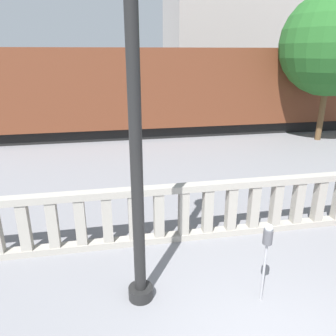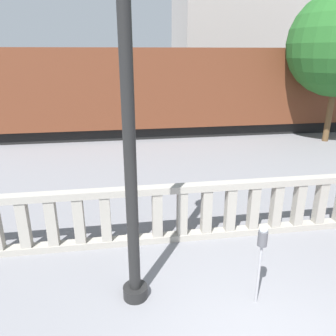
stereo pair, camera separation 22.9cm
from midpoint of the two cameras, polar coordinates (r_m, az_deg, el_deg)
name	(u,v)px [view 1 (the left image)]	position (r m, az deg, el deg)	size (l,w,h in m)	color
balustrade	(208,210)	(7.01, 5.97, -7.36)	(17.62, 0.24, 1.25)	#9E998E
lamppost	(134,98)	(4.40, -7.44, 11.98)	(0.43, 0.43, 5.68)	black
parking_meter	(267,242)	(5.26, 15.68, -12.30)	(0.15, 0.15, 1.38)	#99999E
train_near	(216,89)	(16.52, 8.00, 13.45)	(20.45, 2.63, 4.56)	black
building_block	(251,33)	(29.14, 13.96, 21.81)	(13.20, 6.44, 10.38)	gray
tree_left	(332,44)	(16.03, 26.34, 18.81)	(4.30, 4.30, 6.26)	brown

